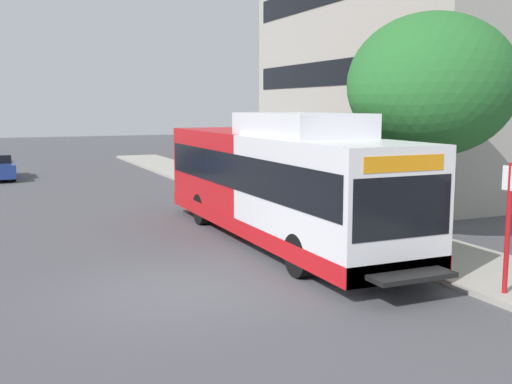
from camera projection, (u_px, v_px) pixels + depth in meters
The scene contains 5 objects.
ground_plane at pixel (103, 225), 19.89m from camera, with size 120.00×120.00×0.00m, color #4C4C51.
sidewalk_curb at pixel (322, 217), 20.86m from camera, with size 3.00×56.00×0.14m, color #A8A399.
transit_bus at pixel (277, 182), 17.24m from camera, with size 2.58×12.25×3.65m.
bus_stop_sign_pole at pixel (508, 218), 11.99m from camera, with size 0.10×0.36×2.60m.
street_tree_near_stop at pixel (432, 85), 16.62m from camera, with size 4.57×4.57×6.20m.
Camera 1 is at (-3.35, -11.88, 3.84)m, focal length 43.02 mm.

